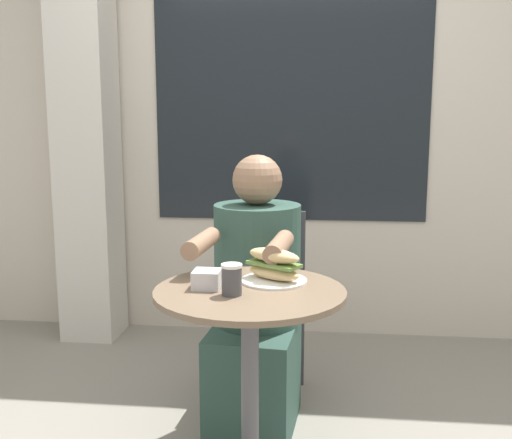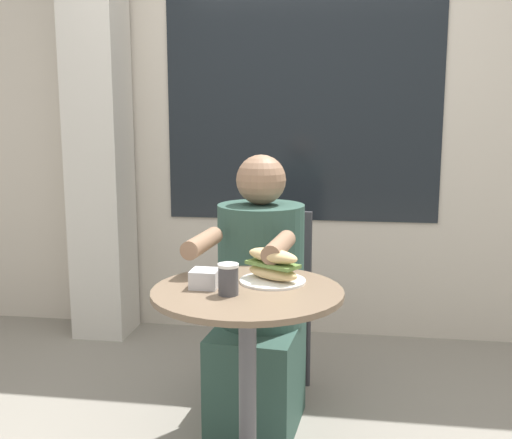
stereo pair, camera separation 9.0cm
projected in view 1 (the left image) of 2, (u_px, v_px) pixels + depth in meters
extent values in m
cube|color=beige|center=(283.00, 102.00, 3.53)|extent=(8.00, 0.08, 2.80)
cube|color=black|center=(291.00, 106.00, 3.48)|extent=(1.60, 0.01, 1.34)
cube|color=beige|center=(86.00, 137.00, 3.47)|extent=(0.31, 0.31, 2.40)
cylinder|color=brown|center=(250.00, 292.00, 1.97)|extent=(0.63, 0.63, 0.02)
cylinder|color=#515156|center=(250.00, 397.00, 2.03)|extent=(0.06, 0.06, 0.72)
cube|color=#333338|center=(262.00, 308.00, 2.77)|extent=(0.41, 0.41, 0.02)
cube|color=#333338|center=(269.00, 253.00, 2.90)|extent=(0.35, 0.06, 0.42)
cylinder|color=#333338|center=(292.00, 371.00, 2.62)|extent=(0.03, 0.03, 0.43)
cylinder|color=#333338|center=(219.00, 365.00, 2.68)|extent=(0.03, 0.03, 0.43)
cylinder|color=#333338|center=(301.00, 343.00, 2.94)|extent=(0.03, 0.03, 0.43)
cylinder|color=#333338|center=(236.00, 338.00, 3.00)|extent=(0.03, 0.03, 0.43)
cube|color=#2D4C42|center=(254.00, 377.00, 2.53)|extent=(0.38, 0.48, 0.45)
cylinder|color=#2D4C42|center=(257.00, 264.00, 2.51)|extent=(0.36, 0.36, 0.50)
sphere|color=#8E6B51|center=(257.00, 180.00, 2.45)|extent=(0.21, 0.21, 0.21)
cylinder|color=#8E6B51|center=(279.00, 246.00, 2.15)|extent=(0.09, 0.29, 0.07)
cylinder|color=#8E6B51|center=(201.00, 243.00, 2.20)|extent=(0.09, 0.29, 0.07)
cylinder|color=white|center=(274.00, 280.00, 2.06)|extent=(0.23, 0.23, 0.01)
ellipsoid|color=#DBB77A|center=(274.00, 273.00, 2.05)|extent=(0.21, 0.17, 0.05)
cube|color=olive|center=(274.00, 264.00, 2.05)|extent=(0.20, 0.17, 0.01)
ellipsoid|color=#DBB77A|center=(274.00, 256.00, 2.04)|extent=(0.21, 0.17, 0.05)
cylinder|color=#424247|center=(232.00, 281.00, 1.89)|extent=(0.06, 0.06, 0.09)
cylinder|color=white|center=(232.00, 266.00, 1.89)|extent=(0.07, 0.07, 0.01)
cube|color=silver|center=(207.00, 279.00, 1.98)|extent=(0.09, 0.09, 0.06)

